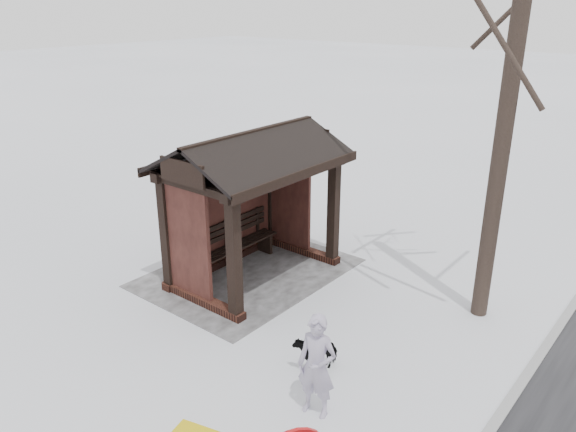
% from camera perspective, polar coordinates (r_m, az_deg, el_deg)
% --- Properties ---
extents(ground, '(120.00, 120.00, 0.00)m').
position_cam_1_polar(ground, '(11.83, -3.33, -6.07)').
color(ground, silver).
rests_on(ground, ground).
extents(kerb, '(120.00, 0.15, 0.06)m').
position_cam_1_polar(kerb, '(9.56, 22.85, -15.11)').
color(kerb, gray).
rests_on(kerb, ground).
extents(trampled_patch, '(4.20, 3.20, 0.02)m').
position_cam_1_polar(trampled_patch, '(11.95, -4.04, -5.75)').
color(trampled_patch, gray).
rests_on(trampled_patch, ground).
extents(bus_shelter, '(3.60, 2.40, 3.09)m').
position_cam_1_polar(bus_shelter, '(11.12, -4.17, 4.15)').
color(bus_shelter, '#331812').
rests_on(bus_shelter, ground).
extents(pedestrian, '(0.47, 0.62, 1.53)m').
position_cam_1_polar(pedestrian, '(7.87, 2.94, -14.98)').
color(pedestrian, '#A69CB8').
rests_on(pedestrian, ground).
extents(dog, '(0.77, 0.53, 0.59)m').
position_cam_1_polar(dog, '(8.97, 2.86, -13.56)').
color(dog, black).
rests_on(dog, ground).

